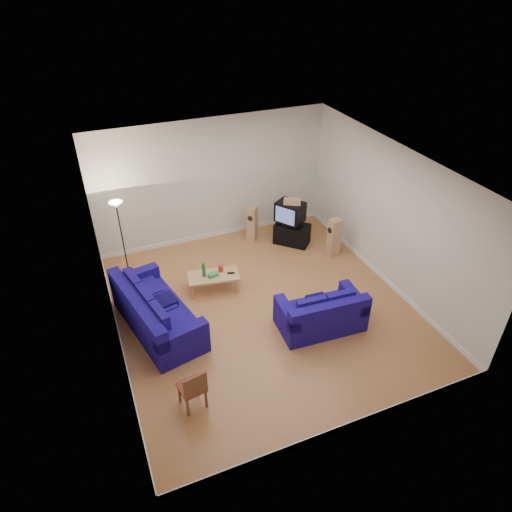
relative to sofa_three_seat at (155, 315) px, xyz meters
name	(u,v)px	position (x,y,z in m)	size (l,w,h in m)	color
room	(264,248)	(2.25, -0.27, 1.20)	(6.01, 6.51, 3.21)	brown
sofa_three_seat	(155,315)	(0.00, 0.00, 0.00)	(1.53, 2.58, 0.93)	#160D55
sofa_loveseat	(322,315)	(3.09, -1.26, -0.03)	(1.74, 1.05, 0.84)	#160D55
coffee_table	(213,277)	(1.47, 0.75, 0.00)	(1.19, 0.74, 0.40)	tan
bottle	(204,270)	(1.28, 0.79, 0.23)	(0.08, 0.08, 0.34)	#197233
tissue_box	(213,275)	(1.46, 0.70, 0.10)	(0.22, 0.12, 0.09)	green
red_canister	(221,268)	(1.68, 0.83, 0.14)	(0.11, 0.11, 0.16)	red
remote	(231,273)	(1.86, 0.66, 0.07)	(0.16, 0.05, 0.02)	black
tv_stand	(292,234)	(3.98, 1.88, -0.08)	(0.88, 0.49, 0.54)	black
av_receiver	(290,223)	(3.93, 1.93, 0.24)	(0.42, 0.34, 0.10)	black
television	(290,212)	(3.92, 1.93, 0.55)	(0.78, 0.84, 0.52)	black
centre_speaker	(292,202)	(3.93, 1.85, 0.89)	(0.42, 0.17, 0.15)	tan
speaker_left	(252,224)	(3.09, 2.43, 0.13)	(0.35, 0.36, 0.96)	tan
speaker_right	(334,237)	(4.70, 1.01, 0.15)	(0.32, 0.26, 0.99)	tan
floor_lamp	(118,215)	(-0.20, 2.23, 1.17)	(0.31, 0.31, 1.84)	black
dining_chair	(193,388)	(0.18, -2.18, 0.13)	(0.47, 0.47, 0.85)	brown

